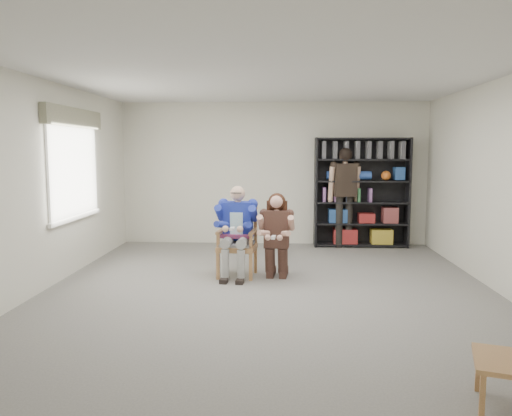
# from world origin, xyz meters

# --- Properties ---
(room_shell) EXTENTS (6.00, 7.00, 2.80)m
(room_shell) POSITION_xyz_m (0.00, 0.00, 1.40)
(room_shell) COLOR silver
(room_shell) RESTS_ON ground
(floor) EXTENTS (6.00, 7.00, 0.01)m
(floor) POSITION_xyz_m (0.00, 0.00, 0.00)
(floor) COLOR slate
(floor) RESTS_ON ground
(window_left) EXTENTS (0.16, 2.00, 1.75)m
(window_left) POSITION_xyz_m (-2.95, 1.00, 1.63)
(window_left) COLOR silver
(window_left) RESTS_ON room_shell
(armchair) EXTENTS (0.66, 0.64, 1.04)m
(armchair) POSITION_xyz_m (-0.49, 0.84, 0.52)
(armchair) COLOR olive
(armchair) RESTS_ON floor
(seated_man) EXTENTS (0.66, 0.87, 1.35)m
(seated_man) POSITION_xyz_m (-0.49, 0.84, 0.68)
(seated_man) COLOR navy
(seated_man) RESTS_ON floor
(kneeling_woman) EXTENTS (0.60, 0.88, 1.24)m
(kneeling_woman) POSITION_xyz_m (0.09, 0.72, 0.62)
(kneeling_woman) COLOR #36241C
(kneeling_woman) RESTS_ON floor
(bookshelf) EXTENTS (1.80, 0.38, 2.10)m
(bookshelf) POSITION_xyz_m (1.70, 3.28, 1.05)
(bookshelf) COLOR black
(bookshelf) RESTS_ON floor
(standing_man) EXTENTS (0.64, 0.45, 1.89)m
(standing_man) POSITION_xyz_m (1.36, 3.18, 0.95)
(standing_man) COLOR #2B221B
(standing_man) RESTS_ON floor
(side_table) EXTENTS (0.67, 0.67, 0.37)m
(side_table) POSITION_xyz_m (1.83, -2.87, 0.18)
(side_table) COLOR olive
(side_table) RESTS_ON floor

